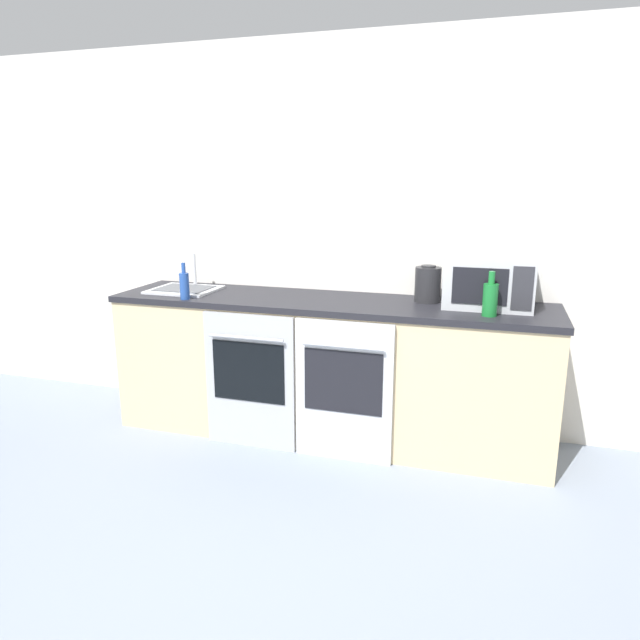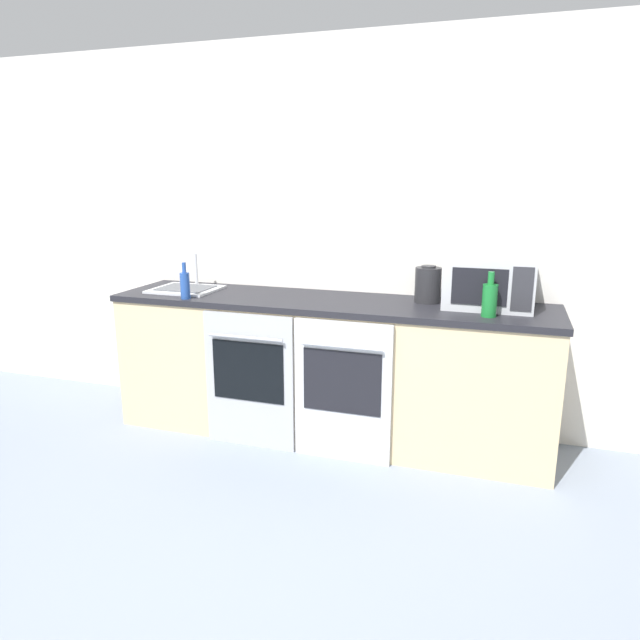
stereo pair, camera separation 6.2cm
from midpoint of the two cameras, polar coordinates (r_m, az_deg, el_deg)
The scene contains 10 objects.
ground_plane at distance 2.58m, azimuth -12.69°, elevation -27.36°, with size 16.00×16.00×0.00m, color gray.
wall_back at distance 3.95m, azimuth 1.83°, elevation 8.26°, with size 10.00×0.06×2.60m.
counter_back at distance 3.80m, azimuth 0.36°, elevation -4.82°, with size 2.86×0.65×0.93m.
oven_left at distance 3.66m, azimuth -7.53°, elevation -6.03°, with size 0.60×0.06×0.88m.
oven_right at distance 3.46m, azimuth 1.84°, elevation -7.10°, with size 0.60×0.06×0.88m.
microwave at distance 3.57m, azimuth 16.04°, elevation 3.70°, with size 0.52×0.35×0.31m.
bottle_blue at distance 3.79m, azimuth -13.86°, elevation 3.42°, with size 0.06×0.06×0.24m.
bottle_green at distance 3.35m, azimuth 16.15°, elevation 2.07°, with size 0.08×0.08×0.26m.
kettle at distance 3.65m, azimuth 10.25°, elevation 3.53°, with size 0.16×0.16×0.23m.
sink at distance 4.10m, azimuth -13.79°, elevation 3.06°, with size 0.44×0.39×0.24m.
Camera 1 is at (1.01, -1.66, 1.69)m, focal length 32.00 mm.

